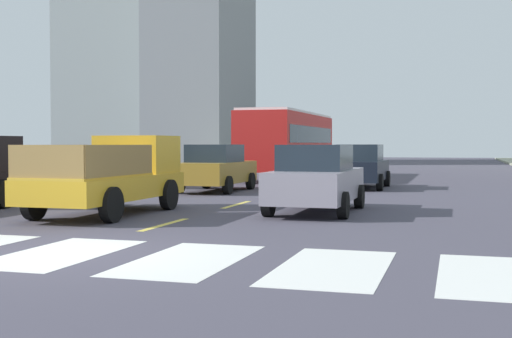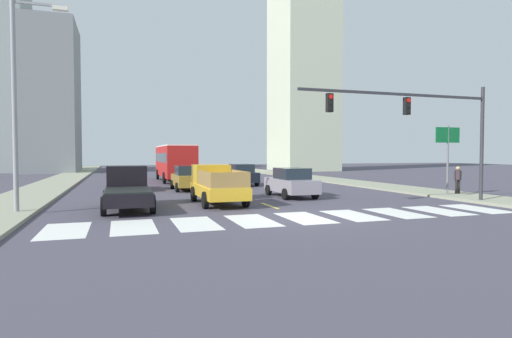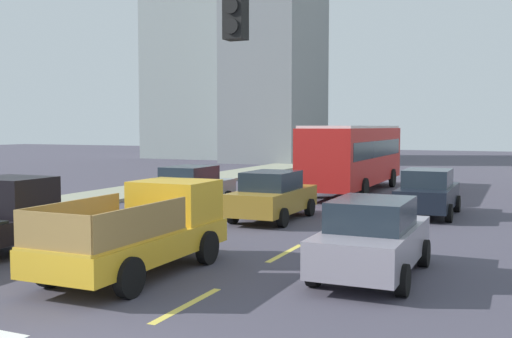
% 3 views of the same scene
% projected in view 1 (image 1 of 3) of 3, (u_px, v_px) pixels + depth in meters
% --- Properties ---
extents(ground_plane, '(160.00, 160.00, 0.00)m').
position_uv_depth(ground_plane, '(61.00, 253.00, 10.79)').
color(ground_plane, '#44414F').
extents(sidewalk_left, '(3.41, 110.00, 0.15)m').
position_uv_depth(sidewalk_left, '(50.00, 180.00, 31.44)').
color(sidewalk_left, gray).
rests_on(sidewalk_left, ground).
extents(crosswalk_stripe_4, '(1.50, 3.16, 0.01)m').
position_uv_depth(crosswalk_stripe_4, '(61.00, 253.00, 10.79)').
color(crosswalk_stripe_4, silver).
rests_on(crosswalk_stripe_4, ground).
extents(crosswalk_stripe_5, '(1.50, 3.16, 0.01)m').
position_uv_depth(crosswalk_stripe_5, '(189.00, 260.00, 10.17)').
color(crosswalk_stripe_5, silver).
rests_on(crosswalk_stripe_5, ground).
extents(crosswalk_stripe_6, '(1.50, 3.16, 0.01)m').
position_uv_depth(crosswalk_stripe_6, '(333.00, 267.00, 9.55)').
color(crosswalk_stripe_6, silver).
rests_on(crosswalk_stripe_6, ground).
extents(crosswalk_stripe_7, '(1.50, 3.16, 0.01)m').
position_uv_depth(crosswalk_stripe_7, '(497.00, 276.00, 8.94)').
color(crosswalk_stripe_7, silver).
rests_on(crosswalk_stripe_7, ground).
extents(lane_dash_0, '(0.16, 2.40, 0.01)m').
position_uv_depth(lane_dash_0, '(165.00, 224.00, 14.62)').
color(lane_dash_0, '#E2C94F').
rests_on(lane_dash_0, ground).
extents(lane_dash_1, '(0.16, 2.40, 0.01)m').
position_uv_depth(lane_dash_1, '(236.00, 205.00, 19.41)').
color(lane_dash_1, '#E2C94F').
rests_on(lane_dash_1, ground).
extents(lane_dash_2, '(0.16, 2.40, 0.01)m').
position_uv_depth(lane_dash_2, '(280.00, 193.00, 24.21)').
color(lane_dash_2, '#E2C94F').
rests_on(lane_dash_2, ground).
extents(lane_dash_3, '(0.16, 2.40, 0.01)m').
position_uv_depth(lane_dash_3, '(309.00, 185.00, 29.00)').
color(lane_dash_3, '#E2C94F').
rests_on(lane_dash_3, ground).
extents(lane_dash_4, '(0.16, 2.40, 0.01)m').
position_uv_depth(lane_dash_4, '(330.00, 179.00, 33.79)').
color(lane_dash_4, '#E2C94F').
rests_on(lane_dash_4, ground).
extents(lane_dash_5, '(0.16, 2.40, 0.01)m').
position_uv_depth(lane_dash_5, '(346.00, 174.00, 38.59)').
color(lane_dash_5, '#E2C94F').
rests_on(lane_dash_5, ground).
extents(lane_dash_6, '(0.16, 2.40, 0.01)m').
position_uv_depth(lane_dash_6, '(358.00, 171.00, 43.38)').
color(lane_dash_6, '#E2C94F').
rests_on(lane_dash_6, ground).
extents(lane_dash_7, '(0.16, 2.40, 0.01)m').
position_uv_depth(lane_dash_7, '(367.00, 168.00, 48.17)').
color(lane_dash_7, '#E2C94F').
rests_on(lane_dash_7, ground).
extents(pickup_stakebed, '(2.18, 5.20, 1.96)m').
position_uv_depth(pickup_stakebed, '(115.00, 176.00, 17.09)').
color(pickup_stakebed, gold).
rests_on(pickup_stakebed, ground).
extents(city_bus, '(2.72, 10.80, 3.32)m').
position_uv_depth(city_bus, '(289.00, 140.00, 34.20)').
color(city_bus, '#B41C1A').
rests_on(city_bus, ground).
extents(sedan_mid, '(2.02, 4.40, 1.72)m').
position_uv_depth(sedan_mid, '(216.00, 168.00, 24.88)').
color(sedan_mid, olive).
rests_on(sedan_mid, ground).
extents(sedan_near_left, '(2.02, 4.40, 1.72)m').
position_uv_depth(sedan_near_left, '(360.00, 166.00, 26.66)').
color(sedan_near_left, black).
rests_on(sedan_near_left, ground).
extents(sedan_near_right, '(2.02, 4.40, 1.72)m').
position_uv_depth(sedan_near_right, '(316.00, 179.00, 17.21)').
color(sedan_near_right, gray).
rests_on(sedan_near_right, ground).
extents(sedan_far, '(2.02, 4.40, 1.72)m').
position_uv_depth(sedan_far, '(132.00, 166.00, 27.17)').
color(sedan_far, gray).
rests_on(sedan_far, ground).
extents(block_mid_left, '(7.01, 10.35, 19.97)m').
position_uv_depth(block_mid_left, '(201.00, 51.00, 59.98)').
color(block_mid_left, gray).
rests_on(block_mid_left, ground).
extents(block_mid_right, '(11.59, 8.56, 27.79)m').
position_uv_depth(block_mid_right, '(127.00, 19.00, 65.77)').
color(block_mid_right, gray).
rests_on(block_mid_right, ground).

